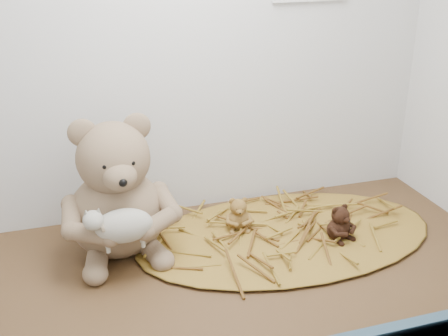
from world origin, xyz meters
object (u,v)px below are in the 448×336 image
object	(u,v)px
main_teddy	(115,187)
mini_teddy_brown	(339,221)
mini_teddy_tan	(238,212)
toy_lamb	(124,226)

from	to	relation	value
main_teddy	mini_teddy_brown	size ratio (longest dim) A/B	3.76
mini_teddy_tan	main_teddy	bearing A→B (deg)	-170.39
main_teddy	mini_teddy_tan	world-z (taller)	main_teddy
main_teddy	mini_teddy_brown	distance (cm)	48.35
mini_teddy_tan	toy_lamb	bearing A→B (deg)	-148.31
main_teddy	mini_teddy_brown	xyz separation A→B (cm)	(46.06, -11.05, -9.69)
main_teddy	toy_lamb	world-z (taller)	main_teddy
mini_teddy_tan	mini_teddy_brown	xyz separation A→B (cm)	(19.45, -10.78, 0.17)
main_teddy	mini_teddy_tan	xyz separation A→B (cm)	(26.61, -0.27, -9.86)
main_teddy	mini_teddy_tan	distance (cm)	28.38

